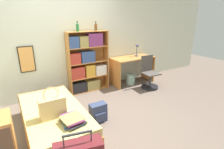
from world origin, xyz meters
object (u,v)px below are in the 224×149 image
(handbag, at_px, (52,107))
(book_stack_on_bed, at_px, (72,120))
(bottle_brown, at_px, (96,27))
(desk_chair, at_px, (149,78))
(bed, at_px, (54,119))
(waste_bin, at_px, (130,79))
(bookcase, at_px, (86,63))
(desk_lamp, at_px, (138,47))
(desk, at_px, (132,65))
(backpack, at_px, (98,113))
(bottle_green, at_px, (78,27))

(handbag, relative_size, book_stack_on_bed, 1.26)
(bottle_brown, bearing_deg, desk_chair, -27.91)
(bed, xyz_separation_m, waste_bin, (2.45, 1.06, -0.06))
(bed, bearing_deg, bookcase, 47.19)
(book_stack_on_bed, xyz_separation_m, desk_lamp, (2.63, 1.78, 0.58))
(bottle_brown, xyz_separation_m, desk, (1.09, -0.13, -1.10))
(backpack, bearing_deg, handbag, -172.88)
(book_stack_on_bed, distance_m, desk_lamp, 3.22)
(bed, height_order, desk, desk)
(waste_bin, bearing_deg, desk, 29.81)
(handbag, bearing_deg, bed, 79.42)
(bottle_brown, relative_size, desk_chair, 0.25)
(bed, distance_m, bottle_green, 2.16)
(bed, xyz_separation_m, bottle_green, (1.00, 1.27, 1.44))
(book_stack_on_bed, xyz_separation_m, bottle_brown, (1.32, 1.84, 1.17))
(bed, distance_m, bottle_brown, 2.40)
(handbag, distance_m, waste_bin, 2.87)
(bookcase, distance_m, desk_chair, 1.76)
(bookcase, distance_m, desk_lamp, 1.62)
(desk_lamp, xyz_separation_m, backpack, (-2.00, -1.36, -0.86))
(bed, xyz_separation_m, backpack, (0.77, -0.18, -0.03))
(desk_lamp, bearing_deg, waste_bin, -158.58)
(bed, bearing_deg, backpack, -12.97)
(handbag, height_order, backpack, handbag)
(desk_chair, bearing_deg, bed, -168.05)
(bookcase, height_order, bottle_brown, bottle_brown)
(desk_lamp, bearing_deg, backpack, -145.79)
(bottle_green, xyz_separation_m, backpack, (-0.23, -1.44, -1.46))
(bed, distance_m, desk_chair, 2.79)
(handbag, distance_m, bookcase, 1.98)
(backpack, height_order, waste_bin, backpack)
(handbag, relative_size, backpack, 1.38)
(bottle_brown, bearing_deg, bottle_green, 177.47)
(bed, xyz_separation_m, desk, (2.55, 1.12, 0.33))
(book_stack_on_bed, bearing_deg, bottle_green, 65.29)
(bookcase, relative_size, waste_bin, 5.24)
(handbag, distance_m, backpack, 0.92)
(handbag, distance_m, desk, 2.96)
(bottle_green, relative_size, desk_chair, 0.26)
(desk, distance_m, backpack, 2.24)
(bottle_green, height_order, bottle_brown, bottle_green)
(bookcase, bearing_deg, handbag, -128.42)
(book_stack_on_bed, relative_size, bottle_green, 1.70)
(desk, height_order, desk_chair, desk_chair)
(handbag, xyz_separation_m, book_stack_on_bed, (0.20, -0.32, -0.12))
(bed, distance_m, backpack, 0.79)
(desk, relative_size, backpack, 3.44)
(desk_lamp, bearing_deg, bottle_green, 177.39)
(desk, height_order, backpack, desk)
(bed, bearing_deg, desk_lamp, 23.16)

